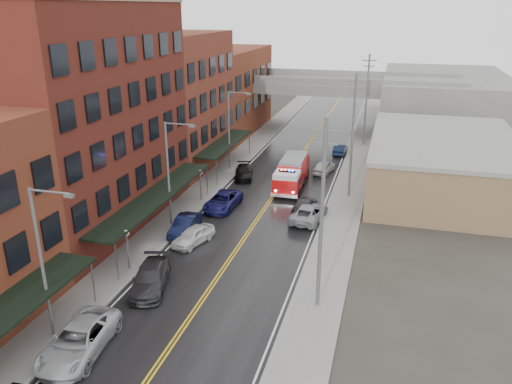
# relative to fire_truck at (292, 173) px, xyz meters

# --- Properties ---
(road) EXTENTS (11.00, 160.00, 0.02)m
(road) POSITION_rel_fire_truck_xyz_m (-1.21, -6.15, -1.57)
(road) COLOR black
(road) RESTS_ON ground
(sidewalk_left) EXTENTS (3.00, 160.00, 0.15)m
(sidewalk_left) POSITION_rel_fire_truck_xyz_m (-8.51, -6.15, -1.51)
(sidewalk_left) COLOR slate
(sidewalk_left) RESTS_ON ground
(sidewalk_right) EXTENTS (3.00, 160.00, 0.15)m
(sidewalk_right) POSITION_rel_fire_truck_xyz_m (6.09, -6.15, -1.51)
(sidewalk_right) COLOR slate
(sidewalk_right) RESTS_ON ground
(curb_left) EXTENTS (0.30, 160.00, 0.15)m
(curb_left) POSITION_rel_fire_truck_xyz_m (-6.86, -6.15, -1.51)
(curb_left) COLOR gray
(curb_left) RESTS_ON ground
(curb_right) EXTENTS (0.30, 160.00, 0.15)m
(curb_right) POSITION_rel_fire_truck_xyz_m (4.44, -6.15, -1.51)
(curb_right) COLOR gray
(curb_right) RESTS_ON ground
(brick_building_b) EXTENTS (9.00, 20.00, 18.00)m
(brick_building_b) POSITION_rel_fire_truck_xyz_m (-14.51, -13.15, 7.42)
(brick_building_b) COLOR #521815
(brick_building_b) RESTS_ON ground
(brick_building_c) EXTENTS (9.00, 15.00, 15.00)m
(brick_building_c) POSITION_rel_fire_truck_xyz_m (-14.51, 4.35, 5.92)
(brick_building_c) COLOR maroon
(brick_building_c) RESTS_ON ground
(brick_building_far) EXTENTS (9.00, 20.00, 12.00)m
(brick_building_far) POSITION_rel_fire_truck_xyz_m (-14.51, 21.85, 4.42)
(brick_building_far) COLOR brown
(brick_building_far) RESTS_ON ground
(tan_building) EXTENTS (14.00, 22.00, 5.00)m
(tan_building) POSITION_rel_fire_truck_xyz_m (14.79, 3.85, 0.92)
(tan_building) COLOR #8D704C
(tan_building) RESTS_ON ground
(right_far_block) EXTENTS (18.00, 30.00, 8.00)m
(right_far_block) POSITION_rel_fire_truck_xyz_m (16.79, 33.85, 2.42)
(right_far_block) COLOR slate
(right_far_block) RESTS_ON ground
(awning_1) EXTENTS (2.60, 18.00, 3.09)m
(awning_1) POSITION_rel_fire_truck_xyz_m (-8.70, -13.15, 1.41)
(awning_1) COLOR black
(awning_1) RESTS_ON ground
(awning_2) EXTENTS (2.60, 13.00, 3.09)m
(awning_2) POSITION_rel_fire_truck_xyz_m (-8.69, 4.35, 1.40)
(awning_2) COLOR black
(awning_2) RESTS_ON ground
(globe_lamp_1) EXTENTS (0.44, 0.44, 3.12)m
(globe_lamp_1) POSITION_rel_fire_truck_xyz_m (-7.61, -20.15, 0.73)
(globe_lamp_1) COLOR #59595B
(globe_lamp_1) RESTS_ON ground
(globe_lamp_2) EXTENTS (0.44, 0.44, 3.12)m
(globe_lamp_2) POSITION_rel_fire_truck_xyz_m (-7.61, -6.15, 0.73)
(globe_lamp_2) COLOR #59595B
(globe_lamp_2) RESTS_ON ground
(street_lamp_0) EXTENTS (2.64, 0.22, 9.00)m
(street_lamp_0) POSITION_rel_fire_truck_xyz_m (-7.75, -28.15, 3.60)
(street_lamp_0) COLOR #59595B
(street_lamp_0) RESTS_ON ground
(street_lamp_1) EXTENTS (2.64, 0.22, 9.00)m
(street_lamp_1) POSITION_rel_fire_truck_xyz_m (-7.75, -12.15, 3.60)
(street_lamp_1) COLOR #59595B
(street_lamp_1) RESTS_ON ground
(street_lamp_2) EXTENTS (2.64, 0.22, 9.00)m
(street_lamp_2) POSITION_rel_fire_truck_xyz_m (-7.75, 3.85, 3.60)
(street_lamp_2) COLOR #59595B
(street_lamp_2) RESTS_ON ground
(utility_pole_0) EXTENTS (1.80, 0.24, 12.00)m
(utility_pole_0) POSITION_rel_fire_truck_xyz_m (5.99, -21.15, 4.72)
(utility_pole_0) COLOR #59595B
(utility_pole_0) RESTS_ON ground
(utility_pole_1) EXTENTS (1.80, 0.24, 12.00)m
(utility_pole_1) POSITION_rel_fire_truck_xyz_m (5.99, -1.15, 4.72)
(utility_pole_1) COLOR #59595B
(utility_pole_1) RESTS_ON ground
(utility_pole_2) EXTENTS (1.80, 0.24, 12.00)m
(utility_pole_2) POSITION_rel_fire_truck_xyz_m (5.99, 18.85, 4.72)
(utility_pole_2) COLOR #59595B
(utility_pole_2) RESTS_ON ground
(overpass) EXTENTS (40.00, 10.00, 7.50)m
(overpass) POSITION_rel_fire_truck_xyz_m (-1.21, 25.85, 4.40)
(overpass) COLOR slate
(overpass) RESTS_ON ground
(fire_truck) EXTENTS (3.38, 8.07, 2.92)m
(fire_truck) POSITION_rel_fire_truck_xyz_m (0.00, 0.00, 0.00)
(fire_truck) COLOR #B00809
(fire_truck) RESTS_ON ground
(parked_car_left_2) EXTENTS (3.21, 6.04, 1.62)m
(parked_car_left_2) POSITION_rel_fire_truck_xyz_m (-5.70, -29.00, -0.78)
(parked_car_left_2) COLOR #A7ACB0
(parked_car_left_2) RESTS_ON ground
(parked_car_left_3) EXTENTS (3.38, 5.55, 1.50)m
(parked_car_left_3) POSITION_rel_fire_truck_xyz_m (-5.02, -21.97, -0.83)
(parked_car_left_3) COLOR #27282A
(parked_car_left_3) RESTS_ON ground
(parked_car_left_4) EXTENTS (2.80, 4.36, 1.38)m
(parked_car_left_4) POSITION_rel_fire_truck_xyz_m (-4.83, -14.95, -0.89)
(parked_car_left_4) COLOR silver
(parked_car_left_4) RESTS_ON ground
(parked_car_left_5) EXTENTS (1.69, 4.44, 1.45)m
(parked_car_left_5) POSITION_rel_fire_truck_xyz_m (-6.21, -13.35, -0.86)
(parked_car_left_5) COLOR black
(parked_car_left_5) RESTS_ON ground
(parked_car_left_6) EXTENTS (2.67, 5.37, 1.46)m
(parked_car_left_6) POSITION_rel_fire_truck_xyz_m (-4.98, -7.35, -0.85)
(parked_car_left_6) COLOR #151650
(parked_car_left_6) RESTS_ON ground
(parked_car_left_7) EXTENTS (2.94, 4.91, 1.33)m
(parked_car_left_7) POSITION_rel_fire_truck_xyz_m (-5.64, 1.50, -0.92)
(parked_car_left_7) COLOR black
(parked_car_left_7) RESTS_ON ground
(parked_car_right_0) EXTENTS (3.03, 5.48, 1.45)m
(parked_car_right_0) POSITION_rel_fire_truck_xyz_m (3.19, -7.95, -0.86)
(parked_car_right_0) COLOR gray
(parked_car_right_0) RESTS_ON ground
(parked_car_right_1) EXTENTS (1.94, 4.71, 1.36)m
(parked_car_right_1) POSITION_rel_fire_truck_xyz_m (2.50, -6.35, -0.90)
(parked_car_right_1) COLOR #242427
(parked_car_right_1) RESTS_ON ground
(parked_car_right_2) EXTENTS (2.41, 4.39, 1.41)m
(parked_car_right_2) POSITION_rel_fire_truck_xyz_m (2.60, 5.65, -0.88)
(parked_car_right_2) COLOR #B2B2B2
(parked_car_right_2) RESTS_ON ground
(parked_car_right_3) EXTENTS (1.54, 4.07, 1.33)m
(parked_car_right_3) POSITION_rel_fire_truck_xyz_m (3.48, 13.83, -0.92)
(parked_car_right_3) COLOR black
(parked_car_right_3) RESTS_ON ground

